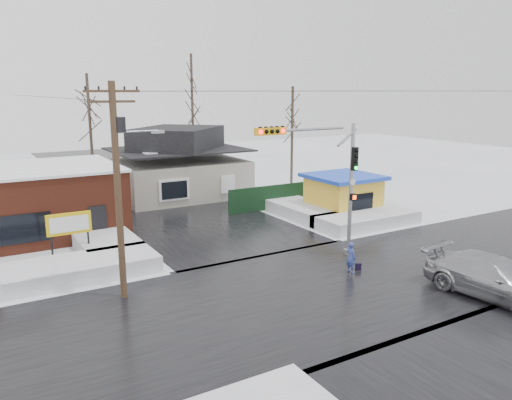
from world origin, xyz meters
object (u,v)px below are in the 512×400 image
utility_pole (119,179)px  traffic_signal (328,174)px  pedestrian (351,258)px  car (494,278)px  marquee_sign (69,225)px  kiosk (343,195)px

utility_pole → traffic_signal: bearing=-2.9°
traffic_signal → pedestrian: traffic_signal is taller
pedestrian → car: (3.26, -5.33, 0.10)m
traffic_signal → marquee_sign: (-11.43, 6.53, -2.62)m
kiosk → pedestrian: size_ratio=3.01×
utility_pole → kiosk: utility_pole is taller
utility_pole → car: size_ratio=1.52×
traffic_signal → pedestrian: size_ratio=4.58×
kiosk → utility_pole: bearing=-159.6°
traffic_signal → car: (3.09, -7.47, -3.68)m
car → traffic_signal: bearing=104.6°
traffic_signal → kiosk: size_ratio=1.52×
traffic_signal → car: size_ratio=1.18×
kiosk → car: kiosk is taller
kiosk → pedestrian: bearing=-128.3°
pedestrian → utility_pole: bearing=73.0°
utility_pole → kiosk: (17.43, 6.49, -3.65)m
kiosk → traffic_signal: bearing=-135.2°
traffic_signal → marquee_sign: 13.42m
pedestrian → marquee_sign: bearing=50.1°
marquee_sign → utility_pole: bearing=-79.9°
marquee_sign → pedestrian: size_ratio=1.67×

